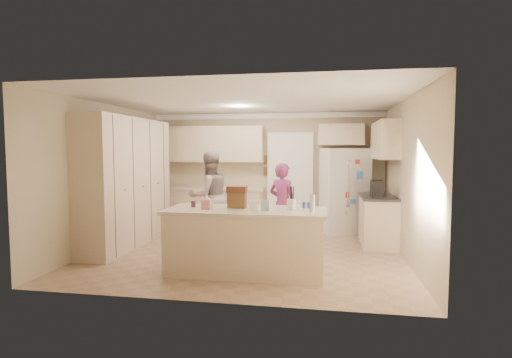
% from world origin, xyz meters
% --- Properties ---
extents(floor, '(5.20, 4.60, 0.02)m').
position_xyz_m(floor, '(0.00, 0.00, -0.01)').
color(floor, '#9B7960').
rests_on(floor, ground).
extents(ceiling, '(5.20, 4.60, 0.02)m').
position_xyz_m(ceiling, '(0.00, 0.00, 2.61)').
color(ceiling, white).
rests_on(ceiling, wall_back).
extents(wall_back, '(5.20, 0.02, 2.60)m').
position_xyz_m(wall_back, '(0.00, 2.31, 1.30)').
color(wall_back, '#BAAA8B').
rests_on(wall_back, ground).
extents(wall_front, '(5.20, 0.02, 2.60)m').
position_xyz_m(wall_front, '(0.00, -2.31, 1.30)').
color(wall_front, '#BAAA8B').
rests_on(wall_front, ground).
extents(wall_left, '(0.02, 4.60, 2.60)m').
position_xyz_m(wall_left, '(-2.61, 0.00, 1.30)').
color(wall_left, '#BAAA8B').
rests_on(wall_left, ground).
extents(wall_right, '(0.02, 4.60, 2.60)m').
position_xyz_m(wall_right, '(2.61, 0.00, 1.30)').
color(wall_right, '#BAAA8B').
rests_on(wall_right, ground).
extents(crown_back, '(5.20, 0.08, 0.12)m').
position_xyz_m(crown_back, '(0.00, 2.26, 2.53)').
color(crown_back, white).
rests_on(crown_back, wall_back).
extents(pantry_bank, '(0.60, 2.60, 2.35)m').
position_xyz_m(pantry_bank, '(-2.30, 0.20, 1.18)').
color(pantry_bank, beige).
rests_on(pantry_bank, floor).
extents(back_base_cab, '(2.20, 0.60, 0.88)m').
position_xyz_m(back_base_cab, '(-1.15, 2.00, 0.44)').
color(back_base_cab, beige).
rests_on(back_base_cab, floor).
extents(back_countertop, '(2.24, 0.63, 0.04)m').
position_xyz_m(back_countertop, '(-1.15, 1.99, 0.90)').
color(back_countertop, beige).
rests_on(back_countertop, back_base_cab).
extents(back_upper_cab, '(2.20, 0.35, 0.80)m').
position_xyz_m(back_upper_cab, '(-1.15, 2.12, 1.90)').
color(back_upper_cab, beige).
rests_on(back_upper_cab, wall_back).
extents(doorway_opening, '(0.90, 0.06, 2.10)m').
position_xyz_m(doorway_opening, '(0.55, 2.28, 1.05)').
color(doorway_opening, black).
rests_on(doorway_opening, floor).
extents(doorway_casing, '(1.02, 0.03, 2.22)m').
position_xyz_m(doorway_casing, '(0.55, 2.24, 1.05)').
color(doorway_casing, white).
rests_on(doorway_casing, floor).
extents(wall_frame_upper, '(0.15, 0.02, 0.20)m').
position_xyz_m(wall_frame_upper, '(0.02, 2.27, 1.55)').
color(wall_frame_upper, brown).
rests_on(wall_frame_upper, wall_back).
extents(wall_frame_lower, '(0.15, 0.02, 0.20)m').
position_xyz_m(wall_frame_lower, '(0.02, 2.27, 1.28)').
color(wall_frame_lower, brown).
rests_on(wall_frame_lower, wall_back).
extents(refrigerator, '(1.08, 0.95, 1.80)m').
position_xyz_m(refrigerator, '(1.73, 2.00, 0.90)').
color(refrigerator, white).
rests_on(refrigerator, floor).
extents(fridge_seam, '(0.02, 0.02, 1.78)m').
position_xyz_m(fridge_seam, '(1.73, 1.64, 0.90)').
color(fridge_seam, gray).
rests_on(fridge_seam, refrigerator).
extents(fridge_dispenser, '(0.22, 0.03, 0.35)m').
position_xyz_m(fridge_dispenser, '(1.51, 1.63, 1.15)').
color(fridge_dispenser, black).
rests_on(fridge_dispenser, refrigerator).
extents(fridge_handle_l, '(0.02, 0.02, 0.85)m').
position_xyz_m(fridge_handle_l, '(1.68, 1.63, 1.05)').
color(fridge_handle_l, silver).
rests_on(fridge_handle_l, refrigerator).
extents(fridge_handle_r, '(0.02, 0.02, 0.85)m').
position_xyz_m(fridge_handle_r, '(1.78, 1.63, 1.05)').
color(fridge_handle_r, silver).
rests_on(fridge_handle_r, refrigerator).
extents(over_fridge_cab, '(0.95, 0.35, 0.45)m').
position_xyz_m(over_fridge_cab, '(1.65, 2.12, 2.10)').
color(over_fridge_cab, beige).
rests_on(over_fridge_cab, wall_back).
extents(right_base_cab, '(0.60, 1.20, 0.88)m').
position_xyz_m(right_base_cab, '(2.30, 1.00, 0.44)').
color(right_base_cab, beige).
rests_on(right_base_cab, floor).
extents(right_countertop, '(0.63, 1.24, 0.04)m').
position_xyz_m(right_countertop, '(2.29, 1.00, 0.90)').
color(right_countertop, '#2D2B28').
rests_on(right_countertop, right_base_cab).
extents(right_upper_cab, '(0.35, 1.50, 0.70)m').
position_xyz_m(right_upper_cab, '(2.43, 1.20, 1.95)').
color(right_upper_cab, beige).
rests_on(right_upper_cab, wall_right).
extents(coffee_maker, '(0.22, 0.28, 0.30)m').
position_xyz_m(coffee_maker, '(2.25, 0.80, 1.07)').
color(coffee_maker, black).
rests_on(coffee_maker, right_countertop).
extents(island_base, '(2.20, 0.90, 0.88)m').
position_xyz_m(island_base, '(0.20, -1.10, 0.44)').
color(island_base, beige).
rests_on(island_base, floor).
extents(island_top, '(2.28, 0.96, 0.05)m').
position_xyz_m(island_top, '(0.20, -1.10, 0.90)').
color(island_top, beige).
rests_on(island_top, island_base).
extents(utensil_crock, '(0.13, 0.13, 0.15)m').
position_xyz_m(utensil_crock, '(0.85, -1.05, 1.00)').
color(utensil_crock, white).
rests_on(utensil_crock, island_top).
extents(tissue_box, '(0.13, 0.13, 0.14)m').
position_xyz_m(tissue_box, '(-0.35, -1.20, 1.00)').
color(tissue_box, '#D87D80').
rests_on(tissue_box, island_top).
extents(tissue_plume, '(0.08, 0.08, 0.08)m').
position_xyz_m(tissue_plume, '(-0.35, -1.20, 1.10)').
color(tissue_plume, white).
rests_on(tissue_plume, tissue_box).
extents(dollhouse_body, '(0.26, 0.18, 0.22)m').
position_xyz_m(dollhouse_body, '(0.05, -1.00, 1.04)').
color(dollhouse_body, brown).
rests_on(dollhouse_body, island_top).
extents(dollhouse_roof, '(0.28, 0.20, 0.10)m').
position_xyz_m(dollhouse_roof, '(0.05, -1.00, 1.20)').
color(dollhouse_roof, '#592D1E').
rests_on(dollhouse_roof, dollhouse_body).
extents(jam_jar, '(0.07, 0.07, 0.09)m').
position_xyz_m(jam_jar, '(-0.60, -1.05, 0.97)').
color(jam_jar, '#59263F').
rests_on(jam_jar, island_top).
extents(greeting_card_a, '(0.12, 0.06, 0.16)m').
position_xyz_m(greeting_card_a, '(0.35, -1.30, 1.01)').
color(greeting_card_a, white).
rests_on(greeting_card_a, island_top).
extents(greeting_card_b, '(0.12, 0.05, 0.16)m').
position_xyz_m(greeting_card_b, '(0.50, -1.25, 1.01)').
color(greeting_card_b, silver).
rests_on(greeting_card_b, island_top).
extents(water_bottle, '(0.07, 0.07, 0.24)m').
position_xyz_m(water_bottle, '(1.15, -1.25, 1.04)').
color(water_bottle, silver).
rests_on(water_bottle, island_top).
extents(shaker_salt, '(0.05, 0.05, 0.09)m').
position_xyz_m(shaker_salt, '(1.02, -0.88, 0.97)').
color(shaker_salt, '#3738AD').
rests_on(shaker_salt, island_top).
extents(shaker_pepper, '(0.05, 0.05, 0.09)m').
position_xyz_m(shaker_pepper, '(1.09, -0.88, 0.97)').
color(shaker_pepper, '#3738AD').
rests_on(shaker_pepper, island_top).
extents(teen_boy, '(1.07, 1.05, 1.75)m').
position_xyz_m(teen_boy, '(-0.89, 0.78, 0.87)').
color(teen_boy, '#9B9692').
rests_on(teen_boy, floor).
extents(teen_girl, '(0.67, 0.58, 1.54)m').
position_xyz_m(teen_girl, '(0.55, 0.58, 0.77)').
color(teen_girl, '#9E2E80').
rests_on(teen_girl, floor).
extents(fridge_magnets, '(0.76, 0.02, 1.44)m').
position_xyz_m(fridge_magnets, '(1.73, 1.63, 0.90)').
color(fridge_magnets, tan).
rests_on(fridge_magnets, refrigerator).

